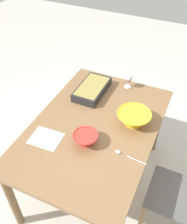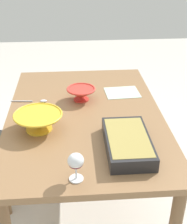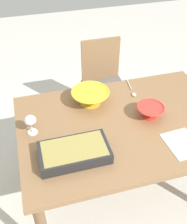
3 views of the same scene
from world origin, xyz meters
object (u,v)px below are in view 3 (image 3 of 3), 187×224
at_px(casserole_dish, 74,152).
at_px(serving_spoon, 132,91).
at_px(small_bowl, 90,96).
at_px(mixing_bowl, 150,111).
at_px(dining_table, 124,132).
at_px(chair, 104,84).
at_px(wine_glass, 30,122).
at_px(napkin, 182,144).

relative_size(casserole_dish, serving_spoon, 1.67).
bearing_deg(small_bowl, mixing_bowl, 144.15).
xyz_separation_m(dining_table, small_bowl, (0.16, -0.26, 0.14)).
relative_size(chair, casserole_dish, 2.20).
height_order(wine_glass, napkin, wine_glass).
bearing_deg(casserole_dish, chair, -116.12).
bearing_deg(dining_table, chair, -98.59).
relative_size(casserole_dish, napkin, 1.74).
bearing_deg(chair, mixing_bowl, 93.84).
height_order(casserole_dish, small_bowl, small_bowl).
xyz_separation_m(wine_glass, mixing_bowl, (-0.76, 0.05, -0.04)).
relative_size(wine_glass, small_bowl, 0.51).
distance_m(mixing_bowl, napkin, 0.30).
bearing_deg(casserole_dish, mixing_bowl, -159.53).
height_order(casserole_dish, serving_spoon, casserole_dish).
xyz_separation_m(wine_glass, small_bowl, (-0.42, -0.19, -0.04)).
distance_m(mixing_bowl, small_bowl, 0.42).
relative_size(dining_table, mixing_bowl, 7.40).
relative_size(dining_table, wine_glass, 10.11).
relative_size(wine_glass, napkin, 0.60).
relative_size(casserole_dish, mixing_bowl, 2.12).
bearing_deg(wine_glass, small_bowl, -155.61).
distance_m(dining_table, small_bowl, 0.34).
relative_size(serving_spoon, napkin, 1.04).
bearing_deg(casserole_dish, small_bowl, -115.33).
distance_m(casserole_dish, serving_spoon, 0.73).
height_order(dining_table, small_bowl, small_bowl).
distance_m(wine_glass, mixing_bowl, 0.76).
bearing_deg(small_bowl, wine_glass, 24.39).
bearing_deg(mixing_bowl, serving_spoon, -88.71).
relative_size(dining_table, small_bowl, 5.14).
relative_size(dining_table, chair, 1.58).
bearing_deg(serving_spoon, casserole_dish, 42.12).
bearing_deg(napkin, serving_spoon, -80.68).
xyz_separation_m(chair, napkin, (-0.14, 1.09, 0.27)).
height_order(dining_table, wine_glass, wine_glass).
height_order(mixing_bowl, small_bowl, small_bowl).
relative_size(chair, mixing_bowl, 4.68).
bearing_deg(serving_spoon, dining_table, 60.23).
relative_size(mixing_bowl, small_bowl, 0.69).
height_order(small_bowl, serving_spoon, small_bowl).
height_order(chair, serving_spoon, chair).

